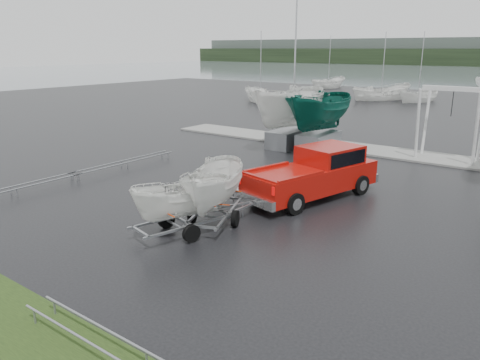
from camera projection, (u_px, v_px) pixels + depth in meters
ground_plane at (252, 206)px, 18.74m from camera, size 120.00×120.00×0.00m
dock at (375, 150)px, 28.74m from camera, size 30.00×3.00×0.12m
pickup_truck at (317, 171)px, 19.75m from camera, size 3.62×6.64×2.10m
trailer_hitched at (181, 167)px, 15.38m from camera, size 2.03×3.78×4.28m
trailer_parked at (214, 150)px, 16.26m from camera, size 2.49×3.78×4.99m
boat_hoist at (451, 113)px, 25.64m from camera, size 3.30×2.18×4.12m
keelboat_0 at (290, 77)px, 28.88m from camera, size 2.76×3.20×10.93m
keelboat_1 at (321, 86)px, 27.99m from camera, size 2.47×3.20×7.68m
mast_rack_0 at (124, 162)px, 24.61m from camera, size 0.56×6.50×0.06m
mast_rack_1 at (13, 188)px, 19.99m from camera, size 0.56×6.50×0.06m
mast_rack_2 at (136, 358)px, 9.02m from camera, size 7.00×0.56×0.06m
moored_boat_0 at (260, 102)px, 54.99m from camera, size 3.54×3.51×11.39m
moored_boat_1 at (381, 100)px, 57.29m from camera, size 4.23×4.25×12.00m
moored_boat_4 at (328, 88)px, 74.19m from camera, size 3.28×3.33×11.56m
moored_boat_7 at (418, 102)px, 55.02m from camera, size 3.10×3.14×11.13m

